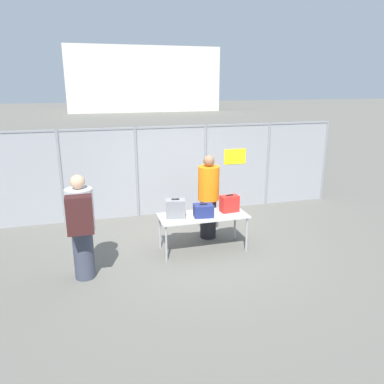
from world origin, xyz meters
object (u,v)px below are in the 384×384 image
(suitcase_red, at_px, (229,204))
(suitcase_grey, at_px, (175,209))
(inspection_table, at_px, (203,218))
(security_worker_near, at_px, (208,196))
(utility_trailer, at_px, (170,173))
(suitcase_navy, at_px, (203,211))
(traveler_hooded, at_px, (81,224))

(suitcase_red, bearing_deg, suitcase_grey, -177.97)
(inspection_table, relative_size, suitcase_grey, 4.30)
(suitcase_red, relative_size, security_worker_near, 0.21)
(suitcase_grey, bearing_deg, suitcase_red, 2.03)
(suitcase_red, bearing_deg, utility_trailer, 91.17)
(suitcase_grey, distance_m, suitcase_navy, 0.55)
(traveler_hooded, bearing_deg, suitcase_grey, 4.93)
(utility_trailer, bearing_deg, traveler_hooded, -115.87)
(inspection_table, bearing_deg, suitcase_grey, 177.33)
(suitcase_grey, relative_size, suitcase_red, 1.07)
(suitcase_red, bearing_deg, traveler_hooded, -167.55)
(inspection_table, height_order, traveler_hooded, traveler_hooded)
(inspection_table, height_order, suitcase_grey, suitcase_grey)
(suitcase_grey, distance_m, suitcase_red, 1.13)
(suitcase_navy, relative_size, traveler_hooded, 0.22)
(inspection_table, xyz_separation_m, suitcase_grey, (-0.55, 0.03, 0.24))
(inspection_table, height_order, utility_trailer, inspection_table)
(suitcase_navy, height_order, utility_trailer, suitcase_navy)
(suitcase_grey, height_order, suitcase_red, suitcase_grey)
(suitcase_navy, distance_m, security_worker_near, 0.74)
(inspection_table, distance_m, traveler_hooded, 2.39)
(inspection_table, xyz_separation_m, suitcase_navy, (-0.02, -0.07, 0.18))
(suitcase_navy, xyz_separation_m, security_worker_near, (0.32, 0.66, 0.08))
(inspection_table, relative_size, suitcase_navy, 4.27)
(inspection_table, bearing_deg, security_worker_near, 62.70)
(utility_trailer, bearing_deg, inspection_table, -95.27)
(utility_trailer, bearing_deg, suitcase_navy, -95.36)
(security_worker_near, xyz_separation_m, utility_trailer, (0.17, 4.55, -0.54))
(traveler_hooded, bearing_deg, inspection_table, 0.03)
(security_worker_near, bearing_deg, suitcase_grey, 30.88)
(suitcase_navy, relative_size, utility_trailer, 0.10)
(suitcase_navy, xyz_separation_m, suitcase_red, (0.59, 0.14, 0.05))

